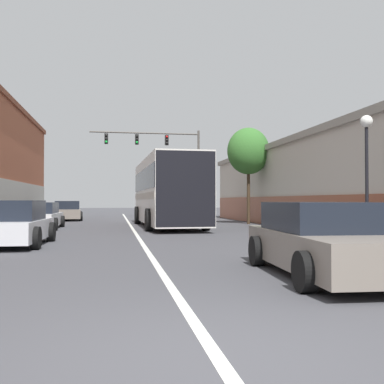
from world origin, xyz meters
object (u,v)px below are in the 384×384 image
at_px(parked_car_left_near, 38,216).
at_px(parked_car_left_far, 67,211).
at_px(bus, 167,189).
at_px(street_lamp, 367,160).
at_px(parked_car_left_mid, 12,224).
at_px(traffic_signal_gantry, 164,152).
at_px(street_tree_near, 248,151).
at_px(hatchback_foreground, 323,240).

distance_m(parked_car_left_near, parked_car_left_far, 9.54).
relative_size(bus, street_lamp, 2.68).
height_order(parked_car_left_mid, traffic_signal_gantry, traffic_signal_gantry).
bearing_deg(bus, street_lamp, -156.92).
bearing_deg(parked_car_left_near, bus, -83.29).
distance_m(parked_car_left_mid, street_tree_near, 15.35).
bearing_deg(parked_car_left_mid, hatchback_foreground, -132.52).
xyz_separation_m(parked_car_left_near, street_lamp, (11.01, -9.74, 1.95)).
xyz_separation_m(hatchback_foreground, street_tree_near, (3.85, 17.10, 3.53)).
height_order(hatchback_foreground, parked_car_left_near, hatchback_foreground).
height_order(parked_car_left_mid, street_lamp, street_lamp).
height_order(parked_car_left_near, street_tree_near, street_tree_near).
height_order(hatchback_foreground, parked_car_left_far, parked_car_left_far).
height_order(bus, street_tree_near, street_tree_near).
distance_m(bus, parked_car_left_near, 6.41).
relative_size(parked_car_left_mid, parked_car_left_far, 0.85).
xyz_separation_m(hatchback_foreground, street_lamp, (3.76, 4.80, 1.92)).
relative_size(bus, parked_car_left_near, 2.39).
height_order(parked_car_left_far, street_lamp, street_lamp).
distance_m(traffic_signal_gantry, street_tree_near, 11.16).
height_order(bus, hatchback_foreground, bus).
bearing_deg(bus, street_tree_near, -70.72).
relative_size(hatchback_foreground, street_lamp, 1.14).
relative_size(hatchback_foreground, parked_car_left_far, 0.93).
relative_size(hatchback_foreground, parked_car_left_near, 1.02).
height_order(parked_car_left_mid, street_tree_near, street_tree_near).
bearing_deg(street_lamp, street_tree_near, 89.61).
height_order(parked_car_left_far, street_tree_near, street_tree_near).
relative_size(parked_car_left_far, street_tree_near, 0.87).
height_order(bus, traffic_signal_gantry, traffic_signal_gantry).
distance_m(parked_car_left_near, traffic_signal_gantry, 15.66).
relative_size(parked_car_left_mid, street_lamp, 1.04).
bearing_deg(street_lamp, parked_car_left_far, 118.81).
bearing_deg(bus, hatchback_foreground, -177.68).
xyz_separation_m(parked_car_left_far, street_lamp, (10.60, -19.28, 1.92)).
xyz_separation_m(parked_car_left_near, parked_car_left_far, (0.41, 9.53, 0.02)).
bearing_deg(street_tree_near, parked_car_left_near, -167.05).
bearing_deg(bus, traffic_signal_gantry, -6.82).
bearing_deg(hatchback_foreground, traffic_signal_gantry, 3.06).
xyz_separation_m(bus, hatchback_foreground, (1.02, -15.25, -1.28)).
height_order(traffic_signal_gantry, street_lamp, traffic_signal_gantry).
bearing_deg(street_lamp, parked_car_left_mid, 170.92).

